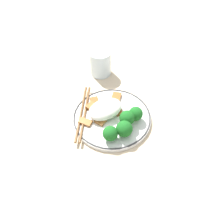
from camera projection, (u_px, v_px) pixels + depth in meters
name	position (u px, v px, depth m)	size (l,w,h in m)	color
ground_plane	(112.00, 119.00, 0.68)	(3.00, 3.00, 0.00)	#C6B28E
plate	(112.00, 117.00, 0.68)	(0.24, 0.24, 0.01)	white
rice_mound	(105.00, 109.00, 0.67)	(0.11, 0.08, 0.04)	white
broccoli_back_left	(110.00, 134.00, 0.60)	(0.04, 0.04, 0.05)	#7FB756
broccoli_back_center	(124.00, 129.00, 0.61)	(0.05, 0.05, 0.05)	#7FB756
broccoli_back_right	(127.00, 118.00, 0.63)	(0.04, 0.04, 0.06)	#7FB756
broccoli_mid_left	(136.00, 114.00, 0.65)	(0.04, 0.04, 0.05)	#7FB756
meat_near_front	(119.00, 112.00, 0.68)	(0.03, 0.03, 0.01)	brown
meat_near_left	(85.00, 122.00, 0.65)	(0.04, 0.04, 0.01)	#995B28
meat_near_right	(116.00, 97.00, 0.72)	(0.05, 0.05, 0.01)	#995B28
meat_near_back	(101.00, 122.00, 0.65)	(0.04, 0.04, 0.01)	#9E6633
meat_on_rice_edge	(94.00, 100.00, 0.71)	(0.03, 0.03, 0.01)	brown
meat_mid_left	(91.00, 106.00, 0.69)	(0.04, 0.03, 0.01)	#995B28
chopsticks	(83.00, 112.00, 0.68)	(0.15, 0.19, 0.01)	brown
drinking_glass	(100.00, 63.00, 0.80)	(0.08, 0.08, 0.09)	silver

